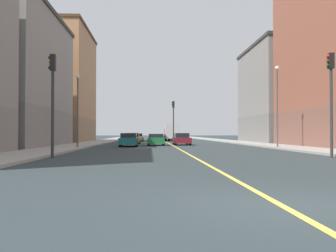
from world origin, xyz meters
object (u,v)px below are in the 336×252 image
object	(u,v)px
street_lamp_left_near	(277,98)
car_black	(156,137)
car_green	(156,140)
building_left_mid	(287,94)
car_yellow	(133,139)
building_right_midblock	(0,79)
building_right_distant	(54,86)
car_blue	(173,137)
traffic_light_left_near	(331,90)
car_silver	(138,137)
street_lamp_right_near	(78,103)
car_maroon	(182,139)
traffic_light_median_far	(173,116)
traffic_light_right_near	(52,91)
box_truck	(172,132)
car_teal	(129,140)

from	to	relation	value
street_lamp_left_near	car_black	bearing A→B (deg)	106.79
car_green	building_left_mid	bearing A→B (deg)	29.55
car_black	car_yellow	xyz separation A→B (m)	(-3.39, -18.62, 0.06)
building_right_midblock	building_right_distant	size ratio (longest dim) A/B	0.99
car_blue	car_black	xyz separation A→B (m)	(-2.98, 2.41, -0.01)
traffic_light_left_near	car_silver	xyz separation A→B (m)	(-12.45, 40.16, -3.21)
car_green	car_yellow	distance (m)	7.30
street_lamp_right_near	car_green	bearing A→B (deg)	50.23
building_left_mid	building_right_midblock	distance (m)	37.84
building_right_distant	car_yellow	distance (m)	17.59
building_left_mid	car_blue	xyz separation A→B (m)	(-15.83, 11.97, -6.38)
building_right_midblock	building_left_mid	bearing A→B (deg)	23.08
car_blue	car_maroon	size ratio (longest dim) A/B	1.08
building_right_midblock	car_silver	xyz separation A→B (m)	(12.80, 23.73, -6.14)
traffic_light_median_far	street_lamp_left_near	bearing A→B (deg)	-66.10
building_right_distant	traffic_light_left_near	distance (m)	44.47
building_left_mid	car_yellow	bearing A→B (deg)	-169.19
traffic_light_left_near	car_blue	world-z (taller)	traffic_light_left_near
car_maroon	car_yellow	bearing A→B (deg)	136.46
traffic_light_right_near	car_green	size ratio (longest dim) A/B	1.40
traffic_light_right_near	box_truck	xyz separation A→B (m)	(9.22, 43.72, -2.10)
traffic_light_right_near	traffic_light_median_far	size ratio (longest dim) A/B	0.98
traffic_light_left_near	street_lamp_left_near	bearing A→B (deg)	84.99
building_right_midblock	car_silver	size ratio (longest dim) A/B	4.31
car_maroon	building_right_midblock	bearing A→B (deg)	-165.00
car_blue	car_yellow	distance (m)	17.41
traffic_light_right_near	car_silver	bearing A→B (deg)	85.32
car_black	car_green	xyz separation A→B (m)	(-0.45, -25.30, 0.04)
traffic_light_median_far	car_silver	distance (m)	11.90
street_lamp_right_near	traffic_light_left_near	bearing A→B (deg)	-35.47
building_right_distant	street_lamp_left_near	xyz separation A→B (m)	(26.27, -24.69, -4.15)
car_teal	building_right_midblock	bearing A→B (deg)	-177.18
street_lamp_left_near	car_black	world-z (taller)	street_lamp_left_near
building_right_distant	car_maroon	bearing A→B (deg)	-38.78
traffic_light_median_far	car_teal	bearing A→B (deg)	-112.73
building_right_midblock	car_teal	xyz separation A→B (m)	(12.71, 0.63, -6.12)
car_black	car_yellow	size ratio (longest dim) A/B	1.06
building_right_distant	car_yellow	world-z (taller)	building_right_distant
building_left_mid	street_lamp_right_near	xyz separation A→B (m)	(-26.27, -19.34, -2.93)
street_lamp_right_near	traffic_light_right_near	bearing A→B (deg)	-85.28
car_silver	street_lamp_left_near	bearing A→B (deg)	-64.75
car_blue	car_green	xyz separation A→B (m)	(-3.43, -22.89, 0.04)
car_yellow	street_lamp_left_near	bearing A→B (deg)	-48.49
building_left_mid	street_lamp_left_near	bearing A→B (deg)	-113.46
car_green	traffic_light_right_near	bearing A→B (deg)	-106.51
street_lamp_right_near	car_blue	bearing A→B (deg)	71.56
box_truck	car_yellow	bearing A→B (deg)	-110.13
car_green	car_silver	bearing A→B (deg)	97.88
street_lamp_right_near	car_silver	size ratio (longest dim) A/B	1.59
building_right_distant	box_truck	distance (m)	21.36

